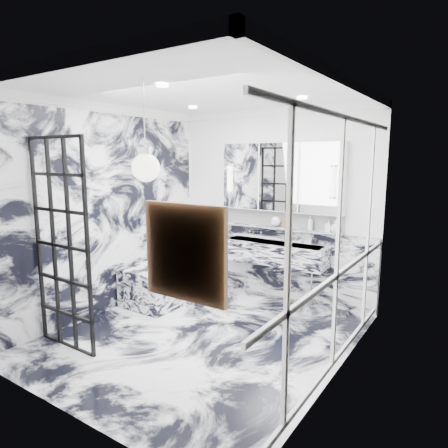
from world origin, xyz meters
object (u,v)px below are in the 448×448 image
Objects in this scene: trough_sink at (273,252)px; mirror_cabinet at (280,177)px; bathtub at (175,278)px; crittall_door at (62,246)px.

mirror_cabinet is (-0.00, 0.17, 1.09)m from trough_sink.
mirror_cabinet is at bearing 90.00° from trough_sink.
crittall_door is at bearing -87.79° from bathtub.
crittall_door is at bearing -115.62° from trough_sink.
trough_sink is 1.10m from mirror_cabinet.
mirror_cabinet reaches higher than crittall_door.
bathtub is (-0.07, 1.95, -0.88)m from crittall_door.
trough_sink is 0.97× the size of bathtub.
trough_sink is at bearing 64.56° from crittall_door.
trough_sink is 1.55m from bathtub.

